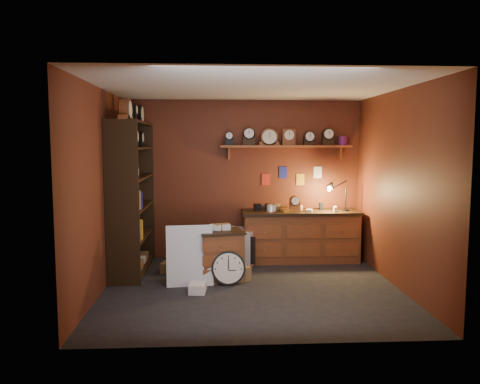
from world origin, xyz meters
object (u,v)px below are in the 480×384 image
Objects in this scene: workbench at (300,233)px; big_round_clock at (228,268)px; low_cabinet at (221,253)px; shelving_unit at (130,191)px.

workbench is 4.10× the size of big_round_clock.
big_round_clock is at bearing -134.05° from workbench.
workbench reaches higher than low_cabinet.
shelving_unit is at bearing 148.38° from low_cabinet.
low_cabinet is (-1.35, -1.02, -0.08)m from workbench.
big_round_clock is at bearing -28.22° from shelving_unit.
workbench is 1.69m from low_cabinet.
low_cabinet is 0.33m from big_round_clock.
shelving_unit is at bearing 151.78° from big_round_clock.
low_cabinet is at bearing -20.69° from shelving_unit.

